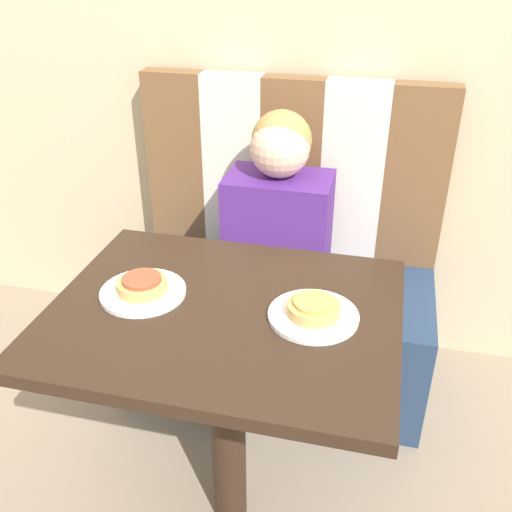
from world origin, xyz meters
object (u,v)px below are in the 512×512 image
object	(u,v)px
pizza_left	(142,284)
plate_right	(313,316)
plate_left	(143,292)
person	(279,203)
pizza_right	(314,308)

from	to	relation	value
pizza_left	plate_right	bearing A→B (deg)	0.00
plate_right	pizza_left	bearing A→B (deg)	180.00
plate_left	pizza_left	size ratio (longest dim) A/B	1.72
plate_left	pizza_left	world-z (taller)	pizza_left
person	pizza_left	distance (m)	0.70
plate_left	plate_right	size ratio (longest dim) A/B	1.00
plate_right	pizza_right	size ratio (longest dim) A/B	1.72
person	pizza_left	bearing A→B (deg)	-108.36
person	plate_left	bearing A→B (deg)	-108.36
plate_left	plate_right	xyz separation A→B (m)	(0.44, 0.00, 0.00)
plate_right	pizza_right	distance (m)	0.02
pizza_left	pizza_right	bearing A→B (deg)	0.00
plate_right	person	bearing A→B (deg)	108.36
person	pizza_right	world-z (taller)	person
plate_left	plate_right	world-z (taller)	same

